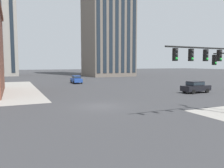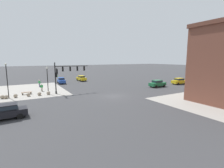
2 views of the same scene
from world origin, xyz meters
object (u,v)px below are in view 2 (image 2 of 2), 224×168
(bollard_sphere_curb_f, at_px, (6,97))
(bollard_sphere_curb_a, at_px, (48,93))
(bollard_sphere_curb_e, at_px, (2,97))
(street_lamp_mid_sidewalk, at_px, (7,77))
(pedestrian_at_curb, at_px, (39,83))
(pedestrian_near_bench, at_px, (42,87))
(traffic_signal_main, at_px, (65,73))
(bollard_sphere_curb_d, at_px, (16,96))
(car_cross_westbound, at_px, (220,82))
(car_main_northbound_far, at_px, (61,80))
(bench_near_signal, at_px, (27,93))
(bollard_sphere_curb_c, at_px, (28,95))
(car_main_southbound_far, at_px, (6,111))
(street_lamp_corner_near, at_px, (47,77))
(car_cross_far, at_px, (179,81))
(car_main_northbound_near, at_px, (81,78))
(bollard_sphere_curb_b, at_px, (39,94))
(car_parked_curb, at_px, (157,83))

(bollard_sphere_curb_f, bearing_deg, bollard_sphere_curb_a, 178.24)
(bollard_sphere_curb_e, relative_size, street_lamp_mid_sidewalk, 0.11)
(pedestrian_at_curb, bearing_deg, pedestrian_near_bench, 88.14)
(traffic_signal_main, xyz_separation_m, bollard_sphere_curb_d, (8.61, -0.48, -3.70))
(bollard_sphere_curb_e, height_order, car_cross_westbound, car_cross_westbound)
(car_main_northbound_far, bearing_deg, pedestrian_at_curb, 30.27)
(bench_near_signal, xyz_separation_m, car_main_northbound_far, (-9.11, -11.46, 0.59))
(pedestrian_near_bench, bearing_deg, street_lamp_mid_sidewalk, 33.27)
(bollard_sphere_curb_c, bearing_deg, car_main_southbound_far, 76.34)
(bollard_sphere_curb_d, distance_m, car_main_northbound_far, 17.27)
(street_lamp_corner_near, xyz_separation_m, car_cross_far, (-32.94, 4.11, -2.42))
(car_cross_westbound, bearing_deg, bollard_sphere_curb_d, -13.74)
(car_main_northbound_near, bearing_deg, bollard_sphere_curb_d, 41.73)
(bollard_sphere_curb_b, bearing_deg, bollard_sphere_curb_c, -7.27)
(car_main_northbound_near, height_order, car_cross_westbound, same)
(pedestrian_near_bench, distance_m, car_cross_westbound, 42.80)
(car_main_southbound_far, bearing_deg, pedestrian_at_curb, -104.95)
(street_lamp_mid_sidewalk, bearing_deg, traffic_signal_main, 176.55)
(street_lamp_mid_sidewalk, xyz_separation_m, car_cross_far, (-39.45, 4.09, -2.83))
(traffic_signal_main, bearing_deg, car_cross_westbound, 163.86)
(bollard_sphere_curb_e, relative_size, pedestrian_at_curb, 0.38)
(bollard_sphere_curb_c, relative_size, bollard_sphere_curb_f, 1.00)
(bollard_sphere_curb_e, bearing_deg, car_parked_curb, 172.34)
(bench_near_signal, distance_m, car_parked_curb, 28.87)
(bollard_sphere_curb_a, bearing_deg, bollard_sphere_curb_b, -1.54)
(bollard_sphere_curb_f, distance_m, car_main_northbound_far, 18.29)
(bollard_sphere_curb_c, bearing_deg, car_main_northbound_far, -123.52)
(bench_near_signal, relative_size, car_parked_curb, 0.41)
(car_parked_curb, bearing_deg, bollard_sphere_curb_e, -7.66)
(bollard_sphere_curb_d, height_order, street_lamp_mid_sidewalk, street_lamp_mid_sidewalk)
(traffic_signal_main, bearing_deg, bollard_sphere_curb_a, -2.06)
(car_main_northbound_far, distance_m, car_cross_far, 32.51)
(bench_near_signal, bearing_deg, car_cross_westbound, 163.35)
(bollard_sphere_curb_b, xyz_separation_m, car_parked_curb, (-26.17, 3.93, 0.58))
(bollard_sphere_curb_f, height_order, bench_near_signal, bollard_sphere_curb_f)
(bollard_sphere_curb_d, bearing_deg, bollard_sphere_curb_e, -1.61)
(pedestrian_near_bench, bearing_deg, car_cross_westbound, 159.66)
(bollard_sphere_curb_a, distance_m, car_main_northbound_far, 14.80)
(bench_near_signal, height_order, street_lamp_mid_sidewalk, street_lamp_mid_sidewalk)
(bollard_sphere_curb_c, bearing_deg, car_cross_westbound, 165.75)
(pedestrian_near_bench, height_order, pedestrian_at_curb, pedestrian_at_curb)
(car_parked_curb, relative_size, car_cross_far, 0.99)
(street_lamp_mid_sidewalk, bearing_deg, car_main_northbound_far, -132.02)
(traffic_signal_main, distance_m, bollard_sphere_curb_a, 4.89)
(pedestrian_near_bench, relative_size, pedestrian_at_curb, 0.89)
(traffic_signal_main, distance_m, car_main_northbound_near, 18.78)
(bollard_sphere_curb_d, height_order, car_parked_curb, car_parked_curb)
(bench_near_signal, distance_m, car_cross_far, 37.08)
(pedestrian_at_curb, distance_m, street_lamp_mid_sidewalk, 11.78)
(car_parked_curb, height_order, car_cross_far, same)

